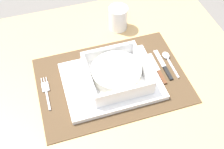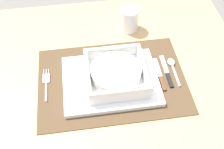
# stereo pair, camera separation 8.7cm
# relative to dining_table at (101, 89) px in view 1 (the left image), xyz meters

# --- Properties ---
(dining_table) EXTENTS (0.98, 0.73, 0.70)m
(dining_table) POSITION_rel_dining_table_xyz_m (0.00, 0.00, 0.00)
(dining_table) COLOR tan
(dining_table) RESTS_ON ground
(placemat) EXTENTS (0.47, 0.32, 0.00)m
(placemat) POSITION_rel_dining_table_xyz_m (0.03, -0.05, 0.10)
(placemat) COLOR #4C3823
(placemat) RESTS_ON dining_table
(serving_plate) EXTENTS (0.30, 0.23, 0.02)m
(serving_plate) POSITION_rel_dining_table_xyz_m (0.02, -0.06, 0.11)
(serving_plate) COLOR white
(serving_plate) RESTS_ON placemat
(porridge_bowl) EXTENTS (0.18, 0.18, 0.05)m
(porridge_bowl) POSITION_rel_dining_table_xyz_m (0.04, -0.06, 0.14)
(porridge_bowl) COLOR white
(porridge_bowl) RESTS_ON serving_plate
(fork) EXTENTS (0.02, 0.13, 0.00)m
(fork) POSITION_rel_dining_table_xyz_m (-0.18, -0.03, 0.10)
(fork) COLOR silver
(fork) RESTS_ON placemat
(spoon) EXTENTS (0.02, 0.12, 0.01)m
(spoon) POSITION_rel_dining_table_xyz_m (0.23, -0.02, 0.11)
(spoon) COLOR silver
(spoon) RESTS_ON placemat
(butter_knife) EXTENTS (0.01, 0.13, 0.01)m
(butter_knife) POSITION_rel_dining_table_xyz_m (0.21, -0.05, 0.10)
(butter_knife) COLOR black
(butter_knife) RESTS_ON placemat
(bread_knife) EXTENTS (0.01, 0.13, 0.01)m
(bread_knife) POSITION_rel_dining_table_xyz_m (0.18, -0.06, 0.10)
(bread_knife) COLOR #59331E
(bread_knife) RESTS_ON placemat
(drinking_glass) EXTENTS (0.07, 0.07, 0.09)m
(drinking_glass) POSITION_rel_dining_table_xyz_m (0.12, 0.19, 0.14)
(drinking_glass) COLOR white
(drinking_glass) RESTS_ON dining_table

